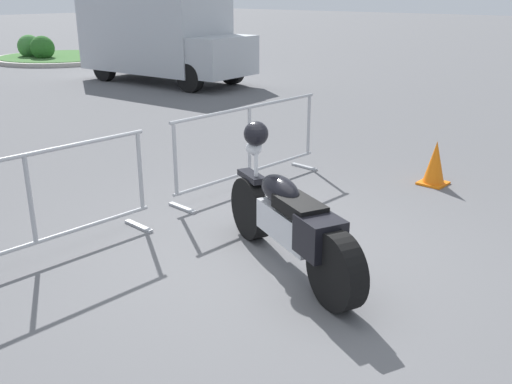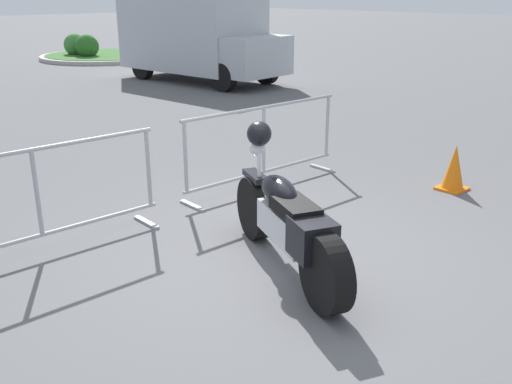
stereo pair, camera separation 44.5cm
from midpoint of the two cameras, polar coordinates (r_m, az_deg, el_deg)
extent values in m
plane|color=#5B5B5E|center=(5.48, -0.92, -6.87)|extent=(120.00, 120.00, 0.00)
cylinder|color=black|center=(5.86, -2.60, -1.63)|extent=(0.41, 0.67, 0.64)
cylinder|color=black|center=(4.60, 5.27, -7.94)|extent=(0.41, 0.67, 0.64)
cube|color=silver|center=(5.17, 0.85, -3.39)|extent=(0.54, 0.87, 0.28)
ellipsoid|color=black|center=(5.22, -0.03, 0.15)|extent=(0.46, 0.62, 0.26)
cube|color=black|center=(4.93, 1.81, -1.54)|extent=(0.46, 0.59, 0.12)
cube|color=black|center=(4.71, 3.74, -4.48)|extent=(0.44, 0.46, 0.32)
cube|color=black|center=(5.75, -2.65, 1.55)|extent=(0.28, 0.43, 0.06)
cylinder|color=silver|center=(5.62, -2.26, 2.58)|extent=(0.05, 0.05, 0.45)
sphere|color=silver|center=(5.62, -2.49, 4.44)|extent=(0.16, 0.16, 0.16)
sphere|color=black|center=(5.54, -2.30, 5.83)|extent=(0.24, 0.24, 0.24)
cylinder|color=#9EA0A5|center=(5.56, -24.35, 3.33)|extent=(2.53, 0.11, 0.04)
cylinder|color=#9EA0A5|center=(5.83, -23.20, -4.71)|extent=(2.53, 0.11, 0.04)
cylinder|color=#9EA0A5|center=(5.68, -23.76, -0.78)|extent=(0.05, 0.05, 0.85)
cylinder|color=#9EA0A5|center=(6.21, -13.54, 2.00)|extent=(0.05, 0.05, 0.85)
cube|color=#9EA0A5|center=(6.38, -13.63, -3.37)|extent=(0.07, 0.44, 0.03)
cylinder|color=#9EA0A5|center=(7.24, -2.45, 8.45)|extent=(2.53, 0.11, 0.04)
cylinder|color=#9EA0A5|center=(7.45, -2.35, 2.02)|extent=(2.53, 0.11, 0.04)
cylinder|color=#9EA0A5|center=(6.57, -10.02, 3.21)|extent=(0.05, 0.05, 0.85)
cylinder|color=#9EA0A5|center=(7.33, -2.40, 5.19)|extent=(0.05, 0.05, 0.85)
cylinder|color=#9EA0A5|center=(8.21, 3.74, 6.70)|extent=(0.05, 0.05, 0.85)
cube|color=#9EA0A5|center=(6.81, -9.25, -1.60)|extent=(0.07, 0.44, 0.03)
cube|color=#9EA0A5|center=(8.31, 3.33, 2.52)|extent=(0.07, 0.44, 0.03)
cube|color=#B2B7BC|center=(16.73, -10.97, 15.28)|extent=(2.37, 4.27, 2.00)
cube|color=#B2B7BC|center=(15.04, -4.15, 13.34)|extent=(1.98, 1.07, 1.00)
cylinder|color=black|center=(15.99, -3.24, 11.99)|extent=(0.31, 0.74, 0.72)
cylinder|color=black|center=(14.75, -7.47, 11.23)|extent=(0.31, 0.74, 0.72)
cylinder|color=black|center=(18.26, -11.45, 12.58)|extent=(0.31, 0.74, 0.72)
cylinder|color=black|center=(17.18, -15.65, 11.84)|extent=(0.31, 0.74, 0.72)
cylinder|color=#ADA89E|center=(23.05, -19.42, 12.51)|extent=(4.78, 4.78, 0.14)
cylinder|color=#38662D|center=(23.04, -19.45, 12.71)|extent=(4.40, 4.40, 0.02)
sphere|color=#286023|center=(22.53, -21.13, 13.29)|extent=(0.85, 0.85, 0.85)
sphere|color=#3D7A38|center=(23.30, -22.25, 13.32)|extent=(0.85, 0.85, 0.85)
cube|color=orange|center=(7.88, 15.75, 0.84)|extent=(0.34, 0.34, 0.03)
cone|color=orange|center=(7.79, 15.95, 2.90)|extent=(0.28, 0.28, 0.56)
camera|label=1|loc=(0.22, -92.38, -0.84)|focal=40.00mm
camera|label=2|loc=(0.22, 87.62, 0.84)|focal=40.00mm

